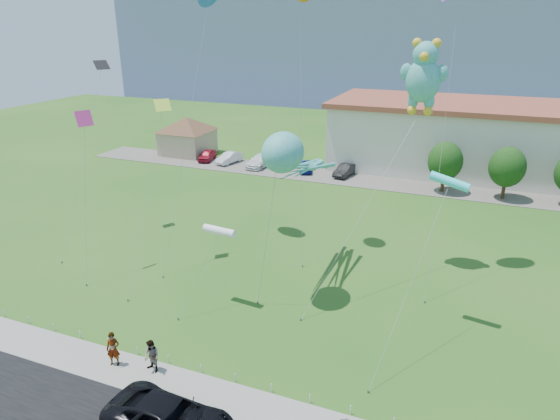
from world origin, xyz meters
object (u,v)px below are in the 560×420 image
object	(u,v)px
octopus_kite	(291,160)
pedestrian_right	(152,356)
parked_car_black	(345,170)
teddy_bear_kite	(424,75)
parked_car_red	(207,155)
pavilion	(187,132)
pedestrian_left	(113,349)
parked_car_silver	(229,158)
parked_car_blue	(306,166)
parked_car_white	(260,161)

from	to	relation	value
octopus_kite	pedestrian_right	bearing A→B (deg)	-106.45
parked_car_black	octopus_kite	world-z (taller)	octopus_kite
pedestrian_right	teddy_bear_kite	bearing A→B (deg)	77.25
parked_car_red	octopus_kite	distance (m)	35.46
parked_car_red	pavilion	bearing A→B (deg)	141.57
pedestrian_left	octopus_kite	distance (m)	15.11
pedestrian_right	octopus_kite	distance (m)	14.24
parked_car_silver	octopus_kite	distance (m)	33.43
octopus_kite	teddy_bear_kite	bearing A→B (deg)	45.50
parked_car_blue	octopus_kite	xyz separation A→B (m)	(8.06, -26.59, 8.25)
parked_car_silver	teddy_bear_kite	size ratio (longest dim) A/B	0.26
pedestrian_left	parked_car_blue	xyz separation A→B (m)	(-2.51, 38.22, -0.37)
parked_car_red	parked_car_blue	distance (m)	13.73
parked_car_silver	octopus_kite	xyz separation A→B (m)	(18.48, -26.62, 8.21)
parked_car_silver	teddy_bear_kite	bearing A→B (deg)	-25.99
pedestrian_right	parked_car_silver	world-z (taller)	pedestrian_right
parked_car_blue	parked_car_black	distance (m)	4.85
parked_car_white	pedestrian_right	bearing A→B (deg)	-69.28
parked_car_blue	octopus_kite	distance (m)	28.98
pedestrian_right	parked_car_blue	size ratio (longest dim) A/B	0.49
pedestrian_left	pavilion	bearing A→B (deg)	94.89
pedestrian_left	parked_car_black	xyz separation A→B (m)	(2.34, 38.26, -0.33)
pedestrian_right	parked_car_blue	distance (m)	38.22
pedestrian_right	parked_car_black	xyz separation A→B (m)	(0.14, 37.96, -0.27)
pedestrian_right	parked_car_blue	world-z (taller)	pedestrian_right
teddy_bear_kite	pavilion	bearing A→B (deg)	146.27
octopus_kite	parked_car_red	bearing A→B (deg)	129.18
parked_car_silver	octopus_kite	world-z (taller)	octopus_kite
pedestrian_left	parked_car_blue	size ratio (longest dim) A/B	0.52
parked_car_black	teddy_bear_kite	xyz separation A→B (m)	(10.05, -19.66, 13.05)
pedestrian_right	octopus_kite	world-z (taller)	octopus_kite
octopus_kite	teddy_bear_kite	world-z (taller)	teddy_bear_kite
parked_car_blue	octopus_kite	world-z (taller)	octopus_kite
parked_car_silver	parked_car_blue	xyz separation A→B (m)	(10.42, -0.03, -0.04)
pedestrian_left	pedestrian_right	distance (m)	2.22
parked_car_blue	teddy_bear_kite	bearing A→B (deg)	-70.66
parked_car_black	parked_car_white	bearing A→B (deg)	-170.88
pedestrian_right	parked_car_silver	size ratio (longest dim) A/B	0.44
pedestrian_right	octopus_kite	xyz separation A→B (m)	(3.35, 11.33, 7.94)
parked_car_blue	octopus_kite	bearing A→B (deg)	-91.01
pavilion	parked_car_black	bearing A→B (deg)	-5.74
parked_car_silver	parked_car_blue	distance (m)	10.42
pavilion	pedestrian_left	bearing A→B (deg)	-63.19
parked_car_silver	octopus_kite	size ratio (longest dim) A/B	0.38
parked_car_silver	parked_car_white	size ratio (longest dim) A/B	0.81
pedestrian_left	pedestrian_right	bearing A→B (deg)	-14.29
parked_car_white	parked_car_black	xyz separation A→B (m)	(10.90, 0.03, -0.07)
pavilion	parked_car_blue	size ratio (longest dim) A/B	2.45
parked_car_silver	parked_car_white	bearing A→B (deg)	11.55
pavilion	parked_car_red	world-z (taller)	pavilion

